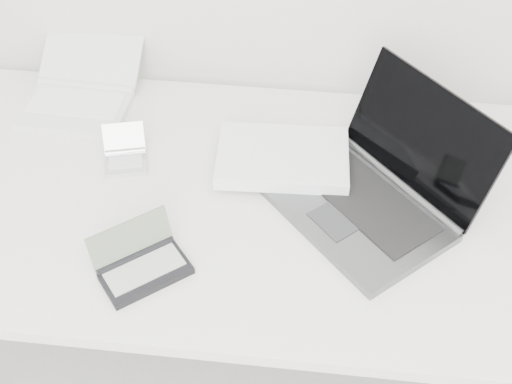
# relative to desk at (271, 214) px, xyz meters

# --- Properties ---
(desk) EXTENTS (1.60, 0.80, 0.73)m
(desk) POSITION_rel_desk_xyz_m (0.00, 0.00, 0.00)
(desk) COLOR white
(desk) RESTS_ON ground
(laptop_large) EXTENTS (0.61, 0.52, 0.24)m
(laptop_large) POSITION_rel_desk_xyz_m (0.15, 0.05, 0.09)
(laptop_large) COLOR #5A5C5F
(laptop_large) RESTS_ON desk
(netbook_open_white) EXTENTS (0.27, 0.33, 0.11)m
(netbook_open_white) POSITION_rel_desk_xyz_m (-0.52, 0.29, 0.07)
(netbook_open_white) COLOR white
(netbook_open_white) RESTS_ON desk
(pda_silver) EXTENTS (0.12, 0.13, 0.07)m
(pda_silver) POSITION_rel_desk_xyz_m (-0.35, 0.08, 0.06)
(pda_silver) COLOR silver
(pda_silver) RESTS_ON desk
(palmtop_charcoal) EXTENTS (0.21, 0.20, 0.09)m
(palmtop_charcoal) POSITION_rel_desk_xyz_m (-0.24, -0.23, 0.07)
(palmtop_charcoal) COLOR black
(palmtop_charcoal) RESTS_ON desk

